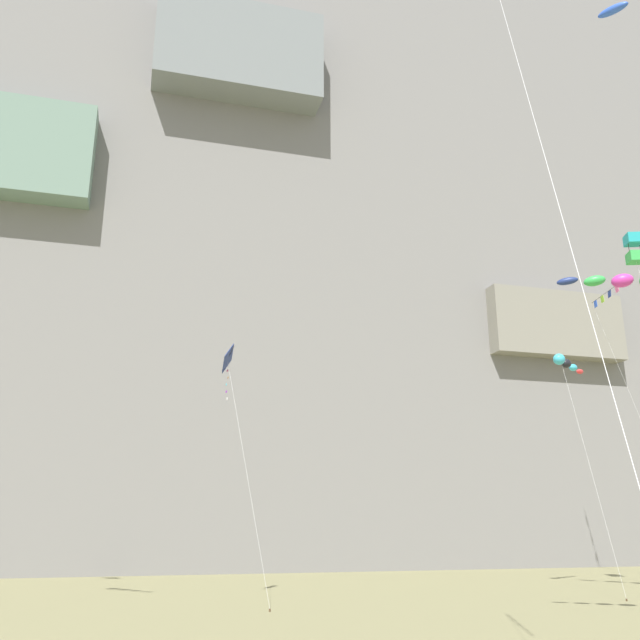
% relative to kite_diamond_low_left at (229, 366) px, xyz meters
% --- Properties ---
extents(cliff_face, '(180.00, 23.72, 80.75)m').
position_rel_kite_diamond_low_left_xyz_m(cliff_face, '(2.26, 30.03, 29.21)').
color(cliff_face, slate).
rests_on(cliff_face, ground).
extents(kite_diamond_low_left, '(2.13, 3.84, 12.40)m').
position_rel_kite_diamond_low_left_xyz_m(kite_diamond_low_left, '(0.00, 0.00, 0.00)').
color(kite_diamond_low_left, navy).
rests_on(kite_diamond_low_left, ground).
extents(kite_banner_near_cliff, '(3.49, 5.68, 19.76)m').
position_rel_kite_diamond_low_left_xyz_m(kite_banner_near_cliff, '(28.26, 5.85, 7.29)').
color(kite_banner_near_cliff, black).
rests_on(kite_banner_near_cliff, ground).
extents(kite_windsock_high_center, '(3.30, 5.64, 13.23)m').
position_rel_kite_diamond_low_left_xyz_m(kite_windsock_high_center, '(20.20, 0.87, 1.59)').
color(kite_windsock_high_center, '#38B2D1').
rests_on(kite_windsock_high_center, ground).
extents(kite_windsock_front_field, '(3.38, 3.55, 12.64)m').
position_rel_kite_diamond_low_left_xyz_m(kite_windsock_front_field, '(12.85, -13.39, 1.10)').
color(kite_windsock_front_field, green).
rests_on(kite_windsock_front_field, ground).
extents(kite_box_high_right, '(1.12, 3.90, 19.80)m').
position_rel_kite_diamond_low_left_xyz_m(kite_box_high_right, '(22.95, -2.90, 7.74)').
color(kite_box_high_right, teal).
rests_on(kite_box_high_right, ground).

